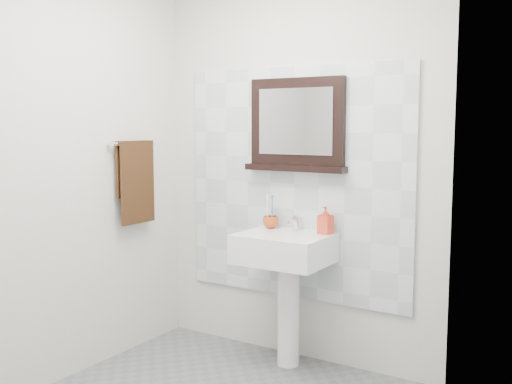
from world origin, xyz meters
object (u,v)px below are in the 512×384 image
Objects in this scene: toothbrush_cup at (271,222)px; hand_towel at (136,175)px; soap_dispenser at (326,220)px; framed_mirror at (297,127)px; pedestal_sink at (285,263)px.

toothbrush_cup is 0.18× the size of hand_towel.
toothbrush_cup is 0.58× the size of soap_dispenser.
pedestal_sink is at bearing -82.73° from framed_mirror.
hand_towel is at bearing -154.62° from toothbrush_cup.
pedestal_sink is 1.15m from hand_towel.
hand_towel reaches higher than toothbrush_cup.
soap_dispenser is 0.62m from framed_mirror.
toothbrush_cup is 0.14× the size of framed_mirror.
framed_mirror is 1.12m from hand_towel.
soap_dispenser reaches higher than pedestal_sink.
framed_mirror is 1.27× the size of hand_towel.
toothbrush_cup is at bearing 25.38° from hand_towel.
soap_dispenser is 0.25× the size of framed_mirror.
pedestal_sink is 1.75× the size of hand_towel.
toothbrush_cup is at bearing 145.58° from pedestal_sink.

